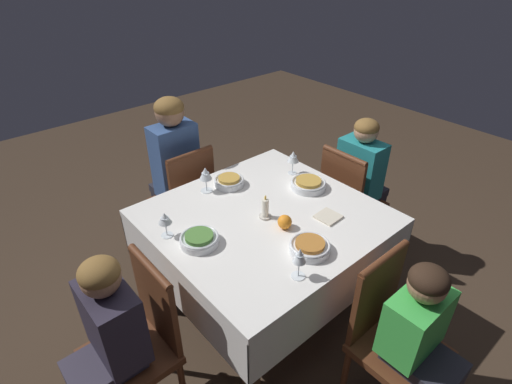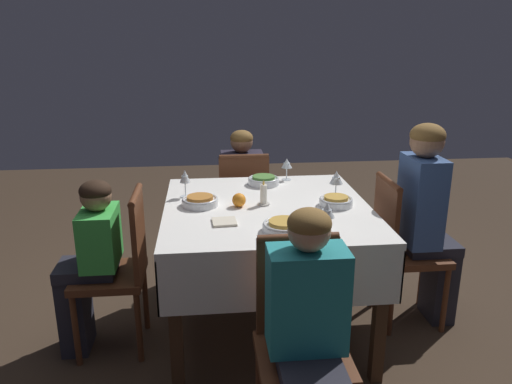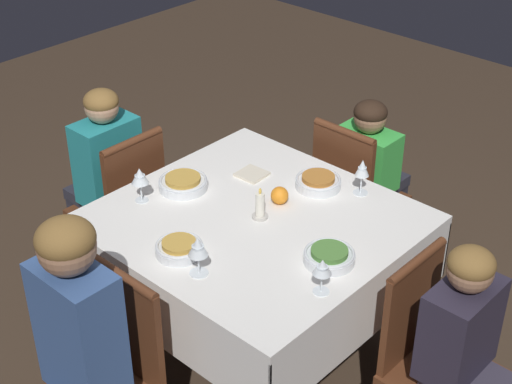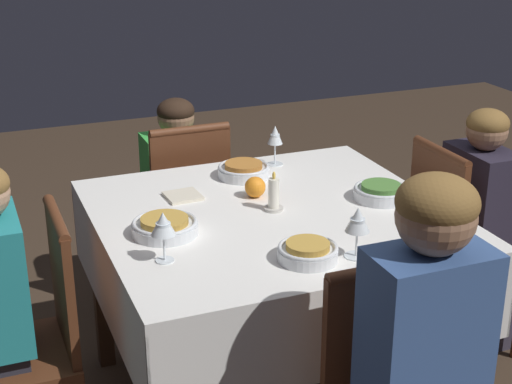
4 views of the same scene
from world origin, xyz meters
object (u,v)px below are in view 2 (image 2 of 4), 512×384
Objects in this scene: person_adult_denim at (428,213)px; person_child_green at (89,259)px; bowl_east at (285,226)px; wine_glass_east at (327,211)px; chair_east at (301,335)px; chair_north at (401,244)px; bowl_west at (264,180)px; chair_south at (121,264)px; wine_glass_west at (287,164)px; person_child_dark at (241,190)px; bowl_south at (200,201)px; orange_fruit at (239,200)px; wine_glass_north at (336,178)px; napkin_red_folded at (224,222)px; bowl_north at (336,201)px; person_child_teal at (309,336)px; candle_centerpiece at (264,196)px; dining_table at (267,223)px; chair_west at (243,205)px; wine_glass_south at (185,178)px.

person_child_green is at bearing 93.03° from person_adult_denim.
wine_glass_east is at bearing 74.12° from bowl_east.
person_adult_denim reaches higher than chair_east.
wine_glass_east reaches higher than chair_north.
person_adult_denim is at bearing 67.35° from bowl_west.
wine_glass_west is (-0.57, 0.99, 0.38)m from chair_south.
person_child_dark is 1.49m from wine_glass_east.
chair_north reaches higher than bowl_south.
orange_fruit is (0.98, -0.09, 0.25)m from person_child_dark.
chair_south is 1.29m from wine_glass_north.
person_child_green is at bearing -103.24° from napkin_red_folded.
person_child_dark is 5.66× the size of bowl_north.
person_child_teal is (1.01, -0.76, 0.09)m from chair_north.
person_child_teal is 5.92× the size of bowl_north.
chair_north is at bearing 90.91° from candle_centerpiece.
dining_table is at bearing 95.27° from chair_south.
person_adult_denim is (-0.85, 0.91, 0.19)m from chair_east.
chair_west is (-0.80, -0.87, 0.00)m from chair_north.
chair_west reaches higher than bowl_east.
person_child_dark is 13.67× the size of orange_fruit.
person_adult_denim is 8.56× the size of wine_glass_west.
person_adult_denim is 6.21× the size of bowl_west.
bowl_south is 0.31m from napkin_red_folded.
person_child_dark reaches higher than chair_east.
chair_south is 7.08× the size of napkin_red_folded.
candle_centerpiece reaches higher than dining_table.
wine_glass_east is 0.97× the size of wine_glass_south.
person_child_teal is 1.12m from bowl_south.
chair_east is at bearing 3.80° from candle_centerpiece.
wine_glass_south is at bearing -113.61° from candle_centerpiece.
candle_centerpiece is at bearing -172.26° from bowl_east.
bowl_east is 0.32m from napkin_red_folded.
chair_west is 1.02m from bowl_north.
wine_glass_north is at bearing 117.63° from napkin_red_folded.
wine_glass_south reaches higher than bowl_south.
person_child_green is at bearing -63.57° from wine_glass_west.
bowl_north is 1.12× the size of wine_glass_south.
wine_glass_south is 1.15× the size of wine_glass_west.
orange_fruit is at bearing -90.53° from dining_table.
bowl_north is at bearing 159.29° from wine_glass_east.
bowl_north is at bearing 91.49° from chair_south.
bowl_south is (0.79, -0.30, 0.31)m from chair_west.
dining_table is at bearing -174.54° from bowl_east.
person_child_dark reaches higher than chair_west.
person_child_green is at bearing 93.27° from chair_north.
person_child_teal is 1.18m from wine_glass_north.
chair_east is 1.82m from person_child_dark.
person_child_dark is (-1.06, 0.89, 0.03)m from person_child_green.
wine_glass_west reaches higher than dining_table.
wine_glass_east is at bearing 72.81° from person_child_green.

